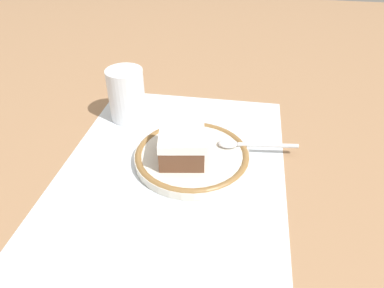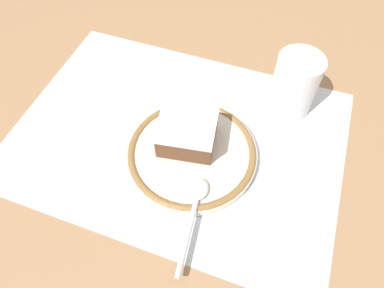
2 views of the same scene
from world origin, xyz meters
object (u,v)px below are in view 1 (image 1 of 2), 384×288
at_px(cup, 127,98).
at_px(napkin, 111,252).
at_px(plate, 192,156).
at_px(cake_slice, 182,145).
at_px(spoon, 244,144).

xyz_separation_m(cup, napkin, (0.33, 0.08, -0.04)).
xyz_separation_m(plate, napkin, (0.21, -0.07, -0.01)).
xyz_separation_m(cake_slice, cup, (-0.13, -0.14, 0.00)).
height_order(spoon, napkin, spoon).
distance_m(cake_slice, napkin, 0.21).
bearing_deg(cake_slice, napkin, -16.68).
distance_m(plate, napkin, 0.22).
xyz_separation_m(plate, spoon, (-0.04, 0.09, 0.01)).
height_order(plate, cup, cup).
relative_size(spoon, cup, 1.36).
distance_m(spoon, cup, 0.25).
bearing_deg(plate, cup, -128.11).
xyz_separation_m(spoon, cup, (-0.08, -0.24, 0.03)).
distance_m(cup, napkin, 0.34).
bearing_deg(plate, napkin, -19.38).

